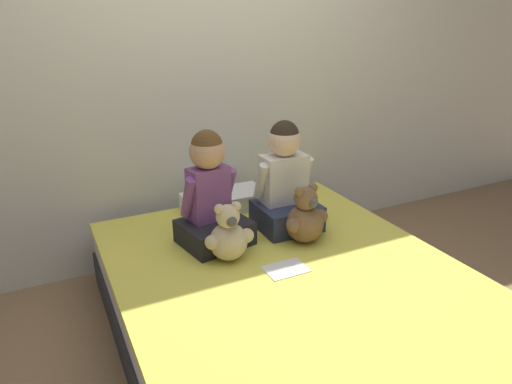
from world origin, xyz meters
TOP-DOWN VIEW (x-y plane):
  - ground_plane at (0.00, 0.00)m, footprint 14.00×14.00m
  - wall_behind_bed at (0.00, 1.14)m, footprint 8.00×0.06m
  - bed at (0.00, 0.00)m, footprint 1.66×2.01m
  - child_on_left at (-0.23, 0.46)m, footprint 0.40×0.37m
  - child_on_right at (0.23, 0.46)m, footprint 0.35×0.32m
  - teddy_bear_held_by_left_child at (-0.23, 0.23)m, footprint 0.26×0.20m
  - teddy_bear_held_by_right_child at (0.23, 0.23)m, footprint 0.28×0.21m
  - pillow_at_headboard at (0.00, 0.84)m, footprint 0.53×0.26m
  - sign_card at (-0.02, 0.01)m, footprint 0.21×0.15m

SIDE VIEW (x-z plane):
  - ground_plane at x=0.00m, z-range 0.00..0.00m
  - bed at x=0.00m, z-range 0.00..0.40m
  - sign_card at x=-0.02m, z-range 0.40..0.41m
  - pillow_at_headboard at x=0.00m, z-range 0.40..0.51m
  - teddy_bear_held_by_left_child at x=-0.23m, z-range 0.38..0.69m
  - teddy_bear_held_by_right_child at x=0.23m, z-range 0.38..0.71m
  - child_on_right at x=0.23m, z-range 0.36..0.99m
  - child_on_left at x=-0.23m, z-range 0.36..0.99m
  - wall_behind_bed at x=0.00m, z-range 0.00..2.50m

